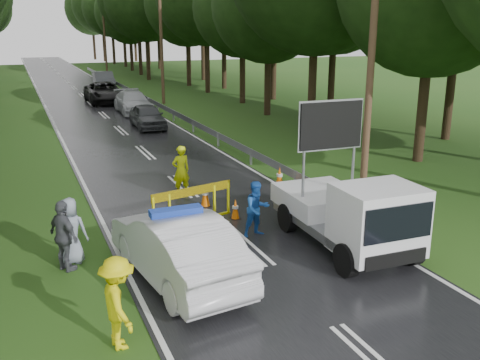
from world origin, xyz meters
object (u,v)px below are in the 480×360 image
queue_car_second (133,102)px  queue_car_fourth (104,80)px  officer (181,171)px  civilian (257,209)px  work_truck (351,213)px  police_sedan (177,247)px  barrier (192,196)px  queue_car_first (147,116)px  queue_car_third (105,92)px

queue_car_second → queue_car_fourth: 15.69m
officer → civilian: (0.86, -4.50, -0.09)m
work_truck → queue_car_fourth: work_truck is taller
police_sedan → work_truck: 4.71m
police_sedan → barrier: police_sedan is taller
queue_car_second → queue_car_fourth: queue_car_fourth is taller
work_truck → officer: bearing=114.8°
police_sedan → queue_car_first: (3.95, 19.56, -0.12)m
officer → queue_car_fourth: bearing=-102.7°
police_sedan → barrier: (1.50, 3.49, 0.04)m
barrier → officer: (0.48, 2.76, 0.05)m
officer → queue_car_first: size_ratio=0.44×
police_sedan → queue_car_first: size_ratio=1.25×
barrier → civilian: 2.20m
officer → queue_car_second: officer is taller
police_sedan → queue_car_fourth: bearing=-104.3°
work_truck → queue_car_second: bearing=92.3°
officer → civilian: size_ratio=1.11×
work_truck → civilian: 2.64m
police_sedan → queue_car_first: police_sedan is taller
queue_car_first → queue_car_third: 12.01m
police_sedan → queue_car_fourth: size_ratio=1.03×
work_truck → barrier: work_truck is taller
officer → queue_car_second: bearing=-105.0°
work_truck → civilian: bearing=136.6°
queue_car_fourth → police_sedan: bearing=-93.8°
queue_car_second → queue_car_first: bearing=-93.4°
civilian → queue_car_first: bearing=80.2°
queue_car_fourth → officer: bearing=-91.8°
civilian → queue_car_third: civilian is taller
police_sedan → queue_car_third: size_ratio=0.88×
civilian → officer: bearing=94.7°
queue_car_first → civilian: bearing=-92.5°
civilian → queue_car_third: size_ratio=0.28×
police_sedan → work_truck: bearing=171.2°
queue_car_second → police_sedan: bearing=-99.0°
officer → queue_car_first: officer is taller
queue_car_first → queue_car_second: bearing=87.0°
queue_car_second → queue_car_third: bearing=99.7°
police_sedan → queue_car_third: police_sedan is taller
officer → queue_car_second: (2.40, 19.31, -0.16)m
barrier → queue_car_fourth: bearing=72.3°
barrier → queue_car_first: size_ratio=0.66×
officer → police_sedan: bearing=64.5°
barrier → queue_car_fourth: 37.90m
police_sedan → queue_car_third: bearing=-103.7°
officer → queue_car_third: (1.45, 25.31, -0.10)m
queue_car_fourth → queue_car_third: bearing=-95.7°
barrier → queue_car_first: 16.25m
barrier → police_sedan: bearing=-125.7°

